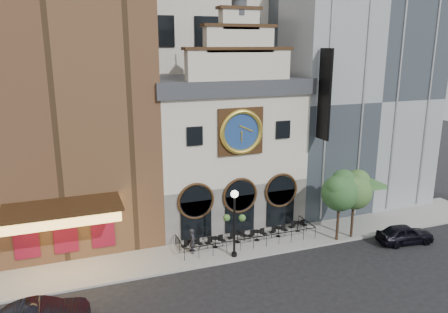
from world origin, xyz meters
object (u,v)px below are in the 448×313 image
pedestrian (193,241)px  lamppost (234,216)px  bistro_5 (298,226)px  tree_left (340,190)px  bistro_3 (257,235)px  tree_right (355,189)px  bistro_4 (278,231)px  bistro_1 (215,242)px  car_right (405,234)px  bistro_0 (192,245)px  bistro_2 (237,237)px

pedestrian → lamppost: lamppost is taller
bistro_5 → tree_left: bearing=-48.6°
bistro_3 → lamppost: (-2.64, -1.82, 2.62)m
bistro_3 → tree_left: (5.92, -2.00, 3.60)m
lamppost → tree_right: tree_right is taller
pedestrian → tree_right: tree_right is taller
lamppost → tree_left: (8.56, -0.18, 0.97)m
bistro_4 → bistro_5: (1.94, 0.36, 0.00)m
tree_right → bistro_4: bearing=160.0°
bistro_1 → bistro_5: 7.27m
bistro_5 → tree_left: 4.82m
bistro_1 → tree_left: (9.37, -1.98, 3.60)m
car_right → bistro_1: bearing=81.0°
bistro_3 → tree_right: 8.32m
bistro_4 → tree_left: (4.06, -2.05, 3.60)m
bistro_0 → bistro_1: bearing=-2.3°
bistro_4 → tree_left: size_ratio=0.29×
car_right → tree_left: bearing=73.1°
car_right → bistro_3: bearing=76.0°
bistro_5 → pedestrian: 9.09m
tree_right → bistro_2: bearing=166.4°
car_right → tree_right: (-3.32, 2.16, 3.35)m
bistro_5 → pedestrian: pedestrian is taller
car_right → bistro_2: bearing=77.7°
bistro_1 → lamppost: 3.28m
bistro_5 → car_right: (6.82, -4.51, 0.13)m
bistro_2 → car_right: 12.93m
bistro_0 → car_right: 16.41m
bistro_3 → bistro_5: (3.80, 0.41, 0.00)m
lamppost → tree_right: (9.94, -0.12, 0.85)m
bistro_1 → tree_right: bearing=-10.1°
bistro_0 → tree_left: size_ratio=0.29×
bistro_3 → bistro_4: 1.86m
bistro_2 → bistro_5: 5.38m
bistro_3 → car_right: car_right is taller
bistro_1 → tree_right: (10.76, -1.92, 3.48)m
pedestrian → tree_left: bearing=-80.4°
bistro_4 → pedestrian: size_ratio=0.86×
bistro_4 → tree_right: bearing=-20.0°
bistro_0 → bistro_1: 1.80m
bistro_1 → lamppost: lamppost is taller
car_right → lamppost: bearing=87.4°
bistro_0 → tree_right: tree_right is taller
bistro_0 → pedestrian: (-0.01, -0.29, 0.46)m
lamppost → tree_right: bearing=21.6°
bistro_4 → bistro_3: bearing=-178.6°
tree_right → tree_left: bearing=-177.4°
bistro_0 → bistro_2: size_ratio=1.00×
pedestrian → lamppost: 3.75m
bistro_0 → lamppost: (2.61, -1.87, 2.62)m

